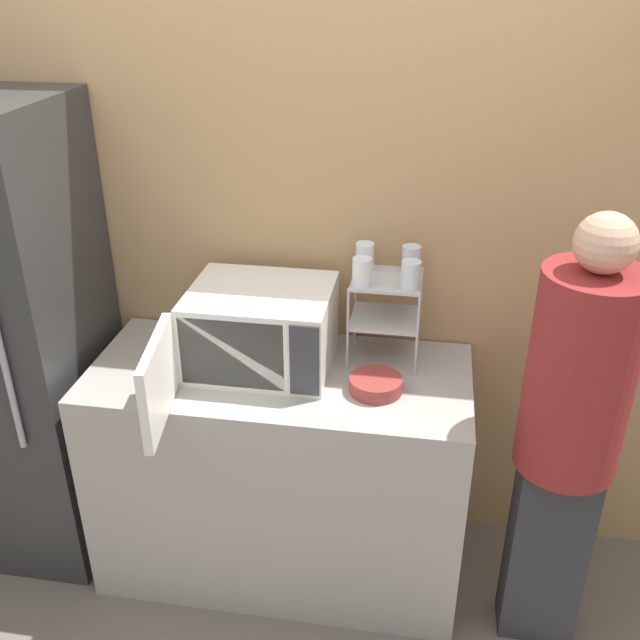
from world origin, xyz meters
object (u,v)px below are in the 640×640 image
(dish_rack, at_px, (386,301))
(glass_front_left, at_px, (362,272))
(refrigerator, at_px, (9,343))
(glass_back_right, at_px, (411,259))
(person, at_px, (570,425))
(microwave, at_px, (257,330))
(bowl, at_px, (376,385))
(glass_front_right, at_px, (411,275))
(glass_back_left, at_px, (365,256))

(dish_rack, xyz_separation_m, glass_front_left, (-0.08, -0.07, 0.14))
(refrigerator, bearing_deg, glass_back_right, 8.48)
(refrigerator, bearing_deg, glass_front_left, 3.54)
(glass_back_right, height_order, person, person)
(microwave, distance_m, bowl, 0.48)
(glass_front_left, relative_size, glass_back_right, 1.00)
(glass_front_left, distance_m, glass_back_right, 0.22)
(glass_back_right, xyz_separation_m, bowl, (-0.09, -0.32, -0.35))
(person, bearing_deg, dish_rack, 150.52)
(glass_front_right, bearing_deg, bowl, -118.41)
(glass_front_left, bearing_deg, glass_back_right, 41.12)
(microwave, height_order, bowl, microwave)
(glass_front_left, height_order, glass_back_left, same)
(glass_back_right, bearing_deg, person, -37.67)
(glass_back_left, distance_m, person, 0.93)
(glass_back_left, distance_m, bowl, 0.48)
(microwave, relative_size, dish_rack, 2.53)
(glass_front_left, xyz_separation_m, glass_back_right, (0.17, 0.14, 0.00))
(microwave, relative_size, refrigerator, 0.44)
(glass_back_right, relative_size, glass_back_left, 1.00)
(glass_back_left, relative_size, person, 0.06)
(glass_front_right, xyz_separation_m, bowl, (-0.09, -0.17, -0.35))
(person, distance_m, refrigerator, 2.12)
(microwave, xyz_separation_m, glass_back_right, (0.54, 0.21, 0.23))
(glass_back_right, distance_m, glass_front_right, 0.15)
(glass_front_left, height_order, glass_back_right, same)
(glass_front_right, relative_size, glass_back_left, 1.00)
(dish_rack, distance_m, glass_back_left, 0.18)
(microwave, height_order, glass_front_left, glass_front_left)
(glass_back_right, height_order, bowl, glass_back_right)
(bowl, height_order, person, person)
(dish_rack, relative_size, person, 0.20)
(dish_rack, relative_size, glass_back_left, 3.23)
(glass_front_right, distance_m, refrigerator, 1.60)
(glass_front_right, height_order, person, person)
(bowl, bearing_deg, glass_front_left, 114.26)
(glass_back_left, bearing_deg, bowl, -75.28)
(glass_front_left, xyz_separation_m, glass_back_left, (-0.01, 0.15, 0.00))
(person, height_order, refrigerator, refrigerator)
(glass_front_right, bearing_deg, glass_front_left, 179.92)
(glass_back_right, bearing_deg, glass_front_right, -87.39)
(person, bearing_deg, microwave, 168.66)
(dish_rack, bearing_deg, microwave, -162.69)
(glass_front_right, relative_size, bowl, 0.54)
(glass_back_right, distance_m, person, 0.80)
(glass_front_right, height_order, glass_back_left, same)
(glass_back_right, height_order, glass_back_left, same)
(glass_back_right, xyz_separation_m, glass_back_left, (-0.17, 0.00, 0.00))
(microwave, relative_size, bowl, 4.42)
(glass_back_right, xyz_separation_m, person, (0.56, -0.43, -0.37))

